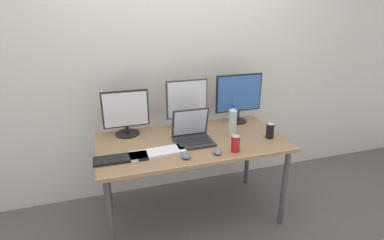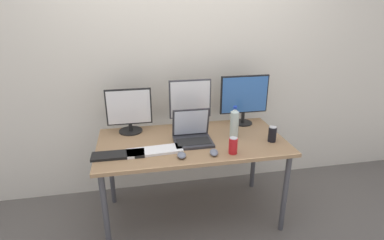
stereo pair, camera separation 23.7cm
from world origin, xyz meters
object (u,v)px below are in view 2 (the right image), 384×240
(work_desk, at_px, (192,148))
(mouse_by_laptop, at_px, (182,155))
(keyboard_main, at_px, (118,155))
(laptop_silver, at_px, (192,134))
(soda_can_near_keyboard, at_px, (272,134))
(soda_can_by_laptop, at_px, (233,146))
(keyboard_aux, at_px, (155,151))
(water_bottle, at_px, (234,123))
(monitor_right, at_px, (244,98))
(monitor_center, at_px, (190,103))
(monitor_left, at_px, (129,111))
(mouse_by_keyboard, at_px, (214,152))

(work_desk, relative_size, mouse_by_laptop, 16.70)
(work_desk, distance_m, keyboard_main, 0.61)
(laptop_silver, bearing_deg, soda_can_near_keyboard, -11.48)
(soda_can_by_laptop, bearing_deg, keyboard_aux, 167.05)
(water_bottle, bearing_deg, keyboard_aux, -167.13)
(monitor_right, height_order, water_bottle, monitor_right)
(monitor_center, bearing_deg, monitor_left, 177.82)
(monitor_center, xyz_separation_m, soda_can_by_laptop, (0.22, -0.54, -0.17))
(mouse_by_keyboard, distance_m, water_bottle, 0.39)
(monitor_right, xyz_separation_m, laptop_silver, (-0.54, -0.29, -0.19))
(keyboard_aux, relative_size, mouse_by_keyboard, 3.85)
(laptop_silver, bearing_deg, monitor_left, 149.20)
(monitor_left, bearing_deg, work_desk, -29.94)
(monitor_left, relative_size, keyboard_aux, 0.92)
(mouse_by_laptop, height_order, water_bottle, water_bottle)
(keyboard_aux, bearing_deg, mouse_by_keyboard, -20.02)
(mouse_by_keyboard, bearing_deg, monitor_center, 110.88)
(laptop_silver, bearing_deg, monitor_center, 82.38)
(work_desk, height_order, mouse_by_laptop, mouse_by_laptop)
(keyboard_aux, relative_size, water_bottle, 1.54)
(monitor_left, height_order, monitor_right, monitor_right)
(mouse_by_laptop, bearing_deg, monitor_left, 126.97)
(monitor_left, xyz_separation_m, mouse_by_laptop, (0.36, -0.55, -0.18))
(soda_can_near_keyboard, bearing_deg, soda_can_by_laptop, -159.65)
(monitor_right, relative_size, mouse_by_laptop, 5.00)
(soda_can_near_keyboard, bearing_deg, monitor_left, 159.48)
(work_desk, distance_m, soda_can_by_laptop, 0.40)
(water_bottle, relative_size, soda_can_near_keyboard, 2.15)
(laptop_silver, relative_size, water_bottle, 1.12)
(work_desk, xyz_separation_m, mouse_by_laptop, (-0.13, -0.27, 0.08))
(monitor_left, height_order, laptop_silver, monitor_left)
(keyboard_aux, xyz_separation_m, mouse_by_keyboard, (0.43, -0.12, 0.01))
(laptop_silver, xyz_separation_m, mouse_by_laptop, (-0.13, -0.26, -0.04))
(monitor_right, relative_size, mouse_by_keyboard, 4.21)
(keyboard_aux, xyz_separation_m, mouse_by_laptop, (0.19, -0.12, 0.01))
(monitor_center, bearing_deg, laptop_silver, -97.62)
(laptop_silver, bearing_deg, work_desk, 81.66)
(monitor_left, distance_m, laptop_silver, 0.59)
(work_desk, bearing_deg, mouse_by_laptop, -115.58)
(keyboard_main, bearing_deg, monitor_right, 22.21)
(keyboard_main, bearing_deg, mouse_by_keyboard, -8.05)
(monitor_right, relative_size, soda_can_by_laptop, 3.62)
(monitor_right, distance_m, keyboard_aux, 0.99)
(mouse_by_laptop, height_order, soda_can_near_keyboard, soda_can_near_keyboard)
(monitor_center, xyz_separation_m, laptop_silver, (-0.04, -0.27, -0.18))
(soda_can_by_laptop, bearing_deg, water_bottle, 70.19)
(work_desk, distance_m, keyboard_aux, 0.36)
(laptop_silver, height_order, soda_can_near_keyboard, laptop_silver)
(laptop_silver, bearing_deg, water_bottle, 2.66)
(mouse_by_keyboard, distance_m, soda_can_by_laptop, 0.15)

